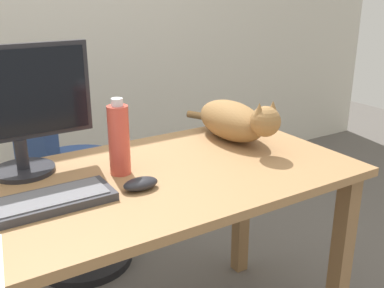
# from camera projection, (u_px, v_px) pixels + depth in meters

# --- Properties ---
(desk) EXTENTS (1.53, 0.71, 0.75)m
(desk) POSITION_uv_depth(u_px,v_px,m) (128.00, 211.00, 1.46)
(desk) COLOR #9E7247
(desk) RESTS_ON ground_plane
(office_chair) EXTENTS (0.49, 0.48, 0.95)m
(office_chair) POSITION_uv_depth(u_px,v_px,m) (68.00, 189.00, 2.15)
(office_chair) COLOR black
(office_chair) RESTS_ON ground_plane
(monitor) EXTENTS (0.48, 0.20, 0.41)m
(monitor) POSITION_uv_depth(u_px,v_px,m) (15.00, 105.00, 1.41)
(monitor) COLOR #232328
(monitor) RESTS_ON desk
(keyboard) EXTENTS (0.44, 0.15, 0.03)m
(keyboard) POSITION_uv_depth(u_px,v_px,m) (34.00, 205.00, 1.24)
(keyboard) COLOR #333338
(keyboard) RESTS_ON desk
(cat) EXTENTS (0.20, 0.61, 0.20)m
(cat) POSITION_uv_depth(u_px,v_px,m) (234.00, 120.00, 1.77)
(cat) COLOR olive
(cat) RESTS_ON desk
(computer_mouse) EXTENTS (0.11, 0.06, 0.04)m
(computer_mouse) POSITION_uv_depth(u_px,v_px,m) (141.00, 184.00, 1.36)
(computer_mouse) COLOR #232328
(computer_mouse) RESTS_ON desk
(spray_bottle) EXTENTS (0.07, 0.07, 0.25)m
(spray_bottle) POSITION_uv_depth(u_px,v_px,m) (119.00, 139.00, 1.44)
(spray_bottle) COLOR #D84C3D
(spray_bottle) RESTS_ON desk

